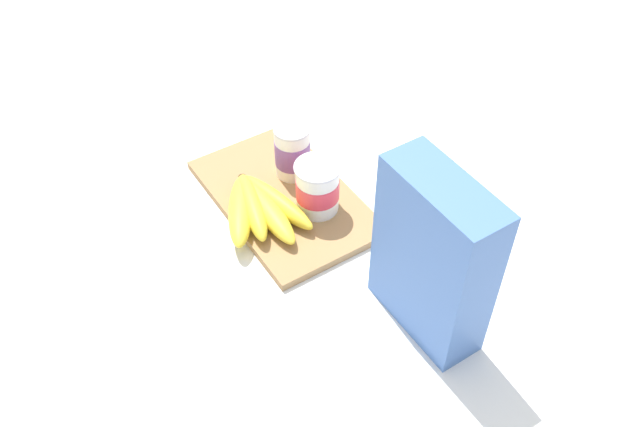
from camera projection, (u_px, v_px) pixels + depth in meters
ground_plane at (285, 201)px, 1.16m from camera, size 2.40×2.40×0.00m
cutting_board at (285, 198)px, 1.15m from camera, size 0.33×0.21×0.01m
cereal_box at (433, 258)px, 0.89m from camera, size 0.18×0.07×0.26m
yogurt_cup_front at (292, 151)px, 1.15m from camera, size 0.06×0.06×0.10m
yogurt_cup_back at (317, 188)px, 1.10m from camera, size 0.08×0.08×0.09m
banana_bunch at (258, 207)px, 1.10m from camera, size 0.19×0.15×0.04m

